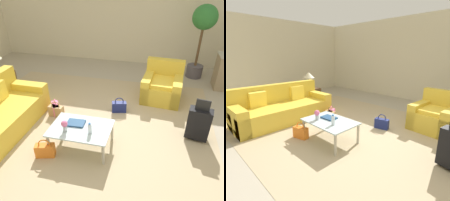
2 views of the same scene
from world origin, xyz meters
The scene contains 14 objects.
ground_plane centered at (0.00, 0.00, 0.00)m, with size 12.00×12.00×0.00m, color #A89E89.
wall_back centered at (0.00, 4.06, 1.55)m, with size 10.24×0.12×3.10m, color beige.
area_rug centered at (-0.60, 0.20, 0.00)m, with size 5.20×4.40×0.01m, color tan.
armchair centered at (0.91, 1.67, 0.30)m, with size 0.98×1.01×0.90m.
coffee_table centered at (-0.40, -0.50, 0.38)m, with size 1.05×0.72×0.44m.
water_bottle centered at (-0.20, -0.60, 0.53)m, with size 0.06×0.06×0.20m.
coffee_table_book centered at (-0.52, -0.42, 0.45)m, with size 0.31×0.21×0.03m, color navy.
flower_vase centered at (-0.62, -0.65, 0.56)m, with size 0.11×0.11×0.21m.
suitcase_black centered at (1.60, 0.20, 0.36)m, with size 0.43×0.29×0.85m.
handbag_tan centered at (-1.29, 0.31, 0.13)m, with size 0.33×0.16×0.36m.
handbag_orange centered at (-0.93, -0.86, 0.13)m, with size 0.35×0.22×0.36m.
handbag_pink centered at (-1.34, 0.40, 0.13)m, with size 0.29×0.34×0.36m.
handbag_navy centered at (0.01, 0.79, 0.13)m, with size 0.34×0.21×0.36m.
potted_ficus centered at (1.80, 3.20, 1.38)m, with size 0.65×0.65×2.03m.
Camera 1 is at (0.81, -3.28, 2.73)m, focal length 35.00 mm.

